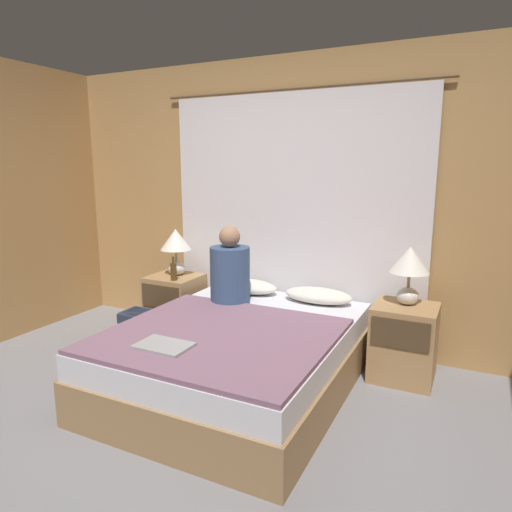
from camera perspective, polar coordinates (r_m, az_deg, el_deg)
ground_plane at (r=2.88m, az=-10.47°, el=-22.41°), size 16.00×16.00×0.00m
wall_back at (r=4.06m, az=4.92°, el=6.52°), size 4.81×0.06×2.50m
curtain_panel at (r=4.02m, az=4.56°, el=4.43°), size 2.51×0.02×2.22m
bed at (r=3.36m, az=-2.21°, el=-12.47°), size 1.51×1.91×0.47m
nightstand_left at (r=4.40m, az=-10.06°, el=-6.04°), size 0.46×0.44×0.57m
nightstand_right at (r=3.64m, az=17.97°, el=-10.20°), size 0.46×0.44×0.57m
lamp_left at (r=4.30m, az=-9.98°, el=1.44°), size 0.29×0.29×0.44m
lamp_right at (r=3.52m, az=18.64°, el=-1.19°), size 0.29×0.29×0.44m
pillow_left at (r=4.05m, az=-1.17°, el=-3.79°), size 0.57×0.29×0.12m
pillow_right at (r=3.81m, az=7.77°, el=-4.90°), size 0.57×0.29×0.12m
blanket_on_bed at (r=3.05m, az=-4.60°, el=-9.86°), size 1.45×1.33×0.03m
person_left_in_bed at (r=3.71m, az=-3.27°, el=-1.99°), size 0.32×0.32×0.64m
beer_bottle_on_left_stand at (r=4.15m, az=-10.26°, el=-1.85°), size 0.06×0.06×0.22m
laptop_on_bed at (r=2.88m, az=-11.45°, el=-10.92°), size 0.33×0.23×0.02m
backpack_on_floor at (r=4.05m, az=-14.10°, el=-8.95°), size 0.32×0.25×0.37m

